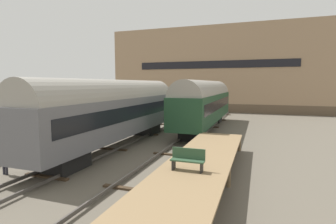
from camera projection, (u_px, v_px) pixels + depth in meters
name	position (u px, v px, depth m)	size (l,w,h in m)	color
ground_plane	(84.00, 161.00, 15.95)	(200.00, 200.00, 0.00)	#60594C
track_left	(26.00, 152.00, 17.46)	(2.60, 60.00, 0.26)	#4C4742
track_middle	(84.00, 159.00, 15.93)	(2.60, 60.00, 0.26)	#4C4742
track_right	(155.00, 167.00, 14.40)	(2.60, 60.00, 0.26)	#4C4742
train_car_grey	(116.00, 109.00, 19.30)	(2.85, 17.17, 5.00)	black
train_car_green	(205.00, 102.00, 27.04)	(2.97, 16.71, 5.04)	black
station_platform	(200.00, 162.00, 12.30)	(2.93, 13.91, 1.13)	#8C704C
bench	(188.00, 159.00, 10.78)	(1.40, 0.40, 0.91)	#2D4C33
person_worker	(4.00, 155.00, 13.50)	(0.32, 0.32, 1.70)	#282833
warehouse_building	(218.00, 70.00, 47.82)	(36.86, 10.45, 14.25)	brown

